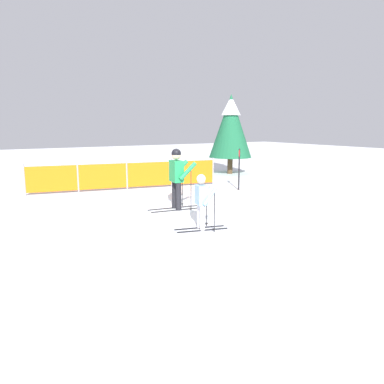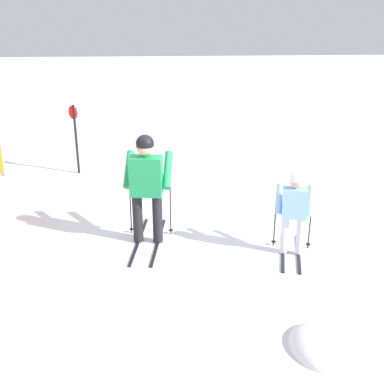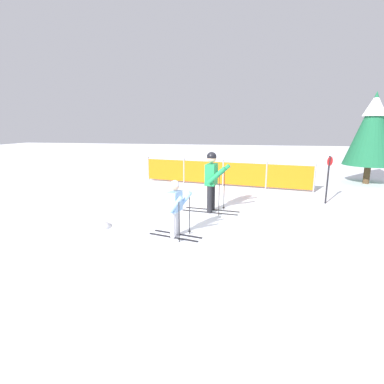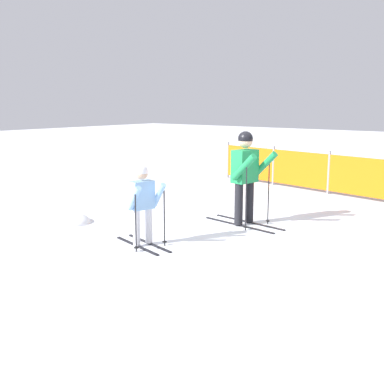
{
  "view_description": "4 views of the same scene",
  "coord_description": "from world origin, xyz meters",
  "views": [
    {
      "loc": [
        -4.93,
        -8.6,
        2.31
      ],
      "look_at": [
        -0.21,
        -0.81,
        0.66
      ],
      "focal_mm": 35.0,
      "sensor_mm": 36.0,
      "label": 1
    },
    {
      "loc": [
        -6.65,
        0.04,
        3.33
      ],
      "look_at": [
        -0.27,
        -0.4,
        0.87
      ],
      "focal_mm": 45.0,
      "sensor_mm": 36.0,
      "label": 2
    },
    {
      "loc": [
        0.91,
        -7.81,
        2.36
      ],
      "look_at": [
        -0.43,
        -0.68,
        0.75
      ],
      "focal_mm": 28.0,
      "sensor_mm": 36.0,
      "label": 3
    },
    {
      "loc": [
        4.43,
        -6.92,
        2.17
      ],
      "look_at": [
        -0.22,
        -1.06,
        0.76
      ],
      "focal_mm": 45.0,
      "sensor_mm": 36.0,
      "label": 4
    }
  ],
  "objects": [
    {
      "name": "snow_mound",
      "position": [
        -2.64,
        -1.61,
        0.0
      ],
      "size": [
        0.82,
        0.69,
        0.33
      ],
      "primitive_type": "ellipsoid",
      "color": "white",
      "rests_on": "ground_plane"
    },
    {
      "name": "skier_child",
      "position": [
        -0.57,
        -1.82,
        0.73
      ],
      "size": [
        1.2,
        0.6,
        1.24
      ],
      "rotation": [
        0.0,
        0.0,
        -0.25
      ],
      "color": "black",
      "rests_on": "ground_plane"
    },
    {
      "name": "safety_fence",
      "position": [
        -0.05,
        3.96,
        0.52
      ],
      "size": [
        6.68,
        1.29,
        1.03
      ],
      "rotation": [
        0.0,
        0.0,
        -0.18
      ],
      "color": "gray",
      "rests_on": "ground_plane"
    },
    {
      "name": "skier_adult",
      "position": [
        -0.04,
        0.24,
        0.99
      ],
      "size": [
        1.61,
        0.76,
        1.67
      ],
      "rotation": [
        0.0,
        0.0,
        -0.13
      ],
      "color": "black",
      "rests_on": "ground_plane"
    },
    {
      "name": "ground_plane",
      "position": [
        0.0,
        0.0,
        0.0
      ],
      "size": [
        60.0,
        60.0,
        0.0
      ],
      "primitive_type": "plane",
      "color": "white"
    }
  ]
}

